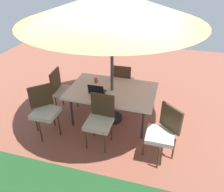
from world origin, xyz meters
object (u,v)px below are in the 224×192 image
chair_east (63,89)px  chair_north (100,119)px  chair_northwest (163,131)px  patio_umbrella (112,7)px  chair_south (122,81)px  chair_northeast (44,109)px  cup (96,80)px  laptop (97,91)px  dining_table (112,92)px

chair_east → chair_north: (-1.12, 0.80, 0.00)m
chair_northwest → chair_north: (1.12, -0.04, 0.00)m
patio_umbrella → chair_east: (1.13, -0.03, -1.77)m
chair_south → chair_northeast: bearing=50.7°
cup → chair_east: bearing=15.1°
chair_east → laptop: size_ratio=3.01×
chair_northeast → chair_east: bearing=45.1°
chair_northeast → laptop: chair_northeast is taller
chair_northeast → chair_north: 1.13m
chair_north → cup: chair_north is taller
dining_table → chair_south: size_ratio=1.79×
chair_northwest → chair_north: same height
laptop → cup: laptop is taller
dining_table → chair_northeast: (1.14, 0.75, -0.13)m
chair_east → chair_south: bearing=-61.8°
chair_northeast → cup: chair_northeast is taller
chair_south → cup: (0.45, 0.55, 0.23)m
chair_northwest → laptop: (1.37, -0.60, 0.22)m
dining_table → chair_northwest: size_ratio=1.79×
patio_umbrella → chair_north: size_ratio=3.28×
patio_umbrella → laptop: patio_umbrella is taller
chair_northeast → chair_northwest: bearing=-45.9°
dining_table → laptop: laptop is taller
chair_northwest → chair_south: same height
patio_umbrella → cup: size_ratio=31.27×
chair_north → laptop: 0.65m
dining_table → chair_east: chair_east is taller
chair_east → cup: bearing=-79.4°
chair_northeast → chair_north: (-1.13, 0.01, 0.00)m
chair_north → laptop: chair_north is taller
chair_northwest → cup: 1.86m
chair_northwest → chair_north: bearing=-142.1°
chair_north → chair_south: bearing=91.0°
chair_northwest → cup: bearing=-173.9°
dining_table → cup: bearing=-27.9°
chair_east → laptop: chair_east is taller
patio_umbrella → cup: patio_umbrella is taller
patio_umbrella → chair_northwest: bearing=144.3°
chair_northwest → cup: chair_northwest is taller
chair_east → cup: 0.77m
chair_northwest → chair_east: same height
chair_south → chair_east: same height
chair_northwest → chair_south: bearing=164.3°
chair_south → cup: chair_south is taller
chair_northeast → chair_east: same height
patio_umbrella → cup: (0.42, -0.22, -1.55)m
chair_northwest → cup: size_ratio=9.54×
chair_east → laptop: 0.94m
chair_south → laptop: (0.28, 0.98, 0.22)m
patio_umbrella → dining_table: bearing=0.0°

